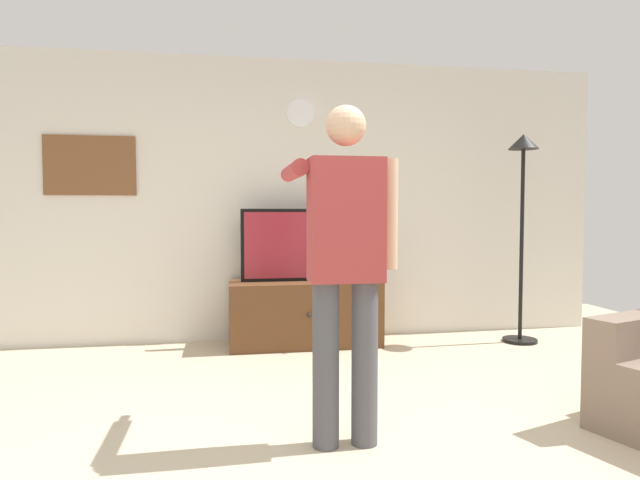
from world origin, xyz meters
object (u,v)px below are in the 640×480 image
at_px(person_standing_nearer_lamp, 345,256).
at_px(television, 304,245).
at_px(framed_picture, 90,165).
at_px(tv_stand, 305,313).
at_px(wall_clock, 300,113).
at_px(floor_lamp, 523,194).

bearing_deg(person_standing_nearer_lamp, television, 87.50).
distance_m(framed_picture, person_standing_nearer_lamp, 3.15).
distance_m(tv_stand, wall_clock, 1.91).
relative_size(floor_lamp, person_standing_nearer_lamp, 1.10).
relative_size(framed_picture, person_standing_nearer_lamp, 0.45).
bearing_deg(tv_stand, television, 90.00).
relative_size(television, wall_clock, 4.38).
bearing_deg(person_standing_nearer_lamp, wall_clock, 87.74).
relative_size(tv_stand, floor_lamp, 0.71).
bearing_deg(wall_clock, framed_picture, 179.85).
bearing_deg(tv_stand, framed_picture, 171.29).
height_order(wall_clock, floor_lamp, wall_clock).
xyz_separation_m(tv_stand, wall_clock, (0.00, 0.29, 1.89)).
bearing_deg(framed_picture, television, -7.36).
xyz_separation_m(wall_clock, framed_picture, (-1.93, 0.00, -0.53)).
relative_size(television, person_standing_nearer_lamp, 0.65).
distance_m(television, person_standing_nearer_lamp, 2.23).
xyz_separation_m(television, framed_picture, (-1.93, 0.25, 0.73)).
distance_m(television, wall_clock, 1.28).
distance_m(framed_picture, floor_lamp, 4.01).
bearing_deg(tv_stand, wall_clock, 90.00).
relative_size(wall_clock, floor_lamp, 0.14).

